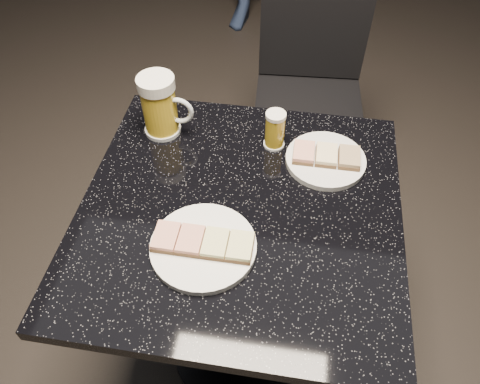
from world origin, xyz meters
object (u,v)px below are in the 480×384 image
(plate_large, at_px, (203,247))
(table, at_px, (240,267))
(plate_small, at_px, (325,160))
(beer_tumbler, at_px, (275,130))
(beer_mug, at_px, (160,106))
(chair, at_px, (309,87))

(plate_large, distance_m, table, 0.28)
(plate_small, relative_size, beer_tumbler, 1.94)
(beer_tumbler, bearing_deg, table, -103.64)
(plate_small, relative_size, beer_mug, 1.20)
(plate_small, bearing_deg, plate_large, -129.07)
(plate_large, xyz_separation_m, table, (0.06, 0.12, -0.25))
(plate_small, distance_m, table, 0.35)
(plate_large, distance_m, beer_mug, 0.39)
(plate_small, distance_m, beer_tumbler, 0.14)
(plate_large, bearing_deg, beer_mug, 117.26)
(plate_large, bearing_deg, chair, 78.76)
(table, relative_size, beer_tumbler, 7.65)
(beer_mug, bearing_deg, plate_small, -6.89)
(beer_mug, relative_size, beer_tumbler, 1.61)
(plate_small, bearing_deg, beer_mug, 173.11)
(plate_small, xyz_separation_m, table, (-0.18, -0.17, -0.25))
(plate_small, xyz_separation_m, beer_tumbler, (-0.13, 0.04, 0.04))
(beer_mug, xyz_separation_m, beer_tumbler, (0.28, -0.01, -0.03))
(beer_tumbler, bearing_deg, beer_mug, 178.26)
(table, height_order, beer_mug, beer_mug)
(plate_large, height_order, chair, chair)
(beer_mug, distance_m, chair, 0.77)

